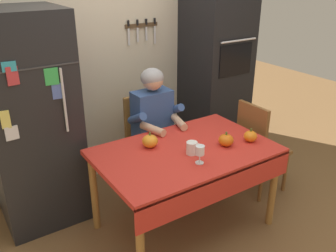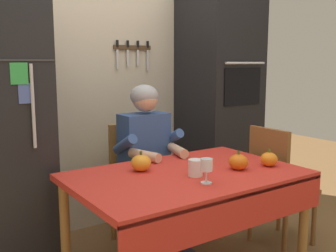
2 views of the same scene
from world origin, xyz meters
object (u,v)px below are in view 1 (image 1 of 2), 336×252
(refrigerator, at_px, (31,121))
(wall_oven, at_px, (215,68))
(chair_right_side, at_px, (258,144))
(pumpkin_small, at_px, (150,141))
(wine_glass, at_px, (200,151))
(dining_table, at_px, (187,160))
(pumpkin_medium, at_px, (250,136))
(coffee_mug, at_px, (192,148))
(seated_person, at_px, (156,123))
(pumpkin_large, at_px, (226,140))
(chair_behind_person, at_px, (147,138))

(refrigerator, distance_m, wall_oven, 2.01)
(chair_right_side, relative_size, pumpkin_small, 7.33)
(wall_oven, height_order, wine_glass, wall_oven)
(dining_table, relative_size, pumpkin_medium, 12.27)
(wine_glass, bearing_deg, coffee_mug, 73.07)
(pumpkin_medium, xyz_separation_m, pumpkin_small, (-0.74, 0.37, 0.01))
(refrigerator, xyz_separation_m, chair_right_side, (1.85, -0.80, -0.39))
(chair_right_side, distance_m, coffee_mug, 0.95)
(refrigerator, xyz_separation_m, wine_glass, (0.91, -1.10, -0.06))
(seated_person, bearing_deg, wine_glass, -98.94)
(dining_table, bearing_deg, refrigerator, 137.09)
(wall_oven, distance_m, chair_right_side, 1.01)
(refrigerator, relative_size, wall_oven, 0.86)
(dining_table, distance_m, pumpkin_medium, 0.57)
(wall_oven, bearing_deg, chair_right_side, -100.05)
(wine_glass, bearing_deg, dining_table, 79.33)
(seated_person, distance_m, pumpkin_large, 0.74)
(wall_oven, distance_m, dining_table, 1.45)
(pumpkin_small, bearing_deg, seated_person, 52.59)
(seated_person, relative_size, wine_glass, 8.79)
(chair_behind_person, xyz_separation_m, pumpkin_medium, (0.45, -0.95, 0.27))
(coffee_mug, xyz_separation_m, pumpkin_small, (-0.22, 0.28, 0.00))
(pumpkin_small, bearing_deg, pumpkin_medium, -26.31)
(coffee_mug, relative_size, pumpkin_large, 0.93)
(refrigerator, distance_m, chair_behind_person, 1.11)
(coffee_mug, height_order, pumpkin_large, pumpkin_large)
(refrigerator, height_order, wine_glass, refrigerator)
(chair_right_side, bearing_deg, chair_behind_person, 138.77)
(refrigerator, xyz_separation_m, seated_person, (1.04, -0.28, -0.16))
(chair_right_side, distance_m, pumpkin_medium, 0.51)
(wall_oven, distance_m, chair_behind_person, 1.11)
(wine_glass, bearing_deg, chair_behind_person, 82.72)
(refrigerator, relative_size, dining_table, 1.29)
(wall_oven, bearing_deg, pumpkin_small, -150.64)
(pumpkin_medium, distance_m, pumpkin_small, 0.83)
(coffee_mug, distance_m, pumpkin_large, 0.31)
(wall_oven, xyz_separation_m, wine_glass, (-1.09, -1.13, -0.21))
(pumpkin_large, relative_size, pumpkin_small, 0.97)
(seated_person, bearing_deg, refrigerator, 164.95)
(chair_behind_person, bearing_deg, wine_glass, -97.28)
(pumpkin_medium, bearing_deg, chair_right_side, 32.69)
(seated_person, xyz_separation_m, chair_right_side, (0.81, -0.52, -0.23))
(wine_glass, distance_m, pumpkin_medium, 0.58)
(dining_table, relative_size, pumpkin_large, 11.43)
(dining_table, distance_m, chair_right_side, 0.92)
(seated_person, xyz_separation_m, pumpkin_medium, (0.45, -0.76, 0.05))
(chair_behind_person, bearing_deg, chair_right_side, -41.23)
(chair_right_side, relative_size, coffee_mug, 8.17)
(wine_glass, distance_m, pumpkin_large, 0.37)
(wall_oven, relative_size, pumpkin_medium, 18.41)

